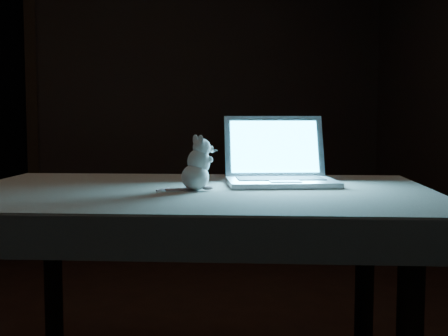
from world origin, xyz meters
name	(u,v)px	position (x,y,z in m)	size (l,w,h in m)	color
back_wall	(115,80)	(0.00, 2.50, 1.30)	(4.50, 0.04, 2.60)	black
table	(196,306)	(0.01, -0.26, 0.39)	(1.44, 0.93, 0.77)	black
tablecloth	(216,204)	(0.08, -0.24, 0.73)	(1.56, 1.04, 0.11)	#BDAA99
laptop	(282,149)	(0.32, -0.23, 0.91)	(0.37, 0.33, 0.25)	silver
plush_mouse	(195,163)	(0.00, -0.30, 0.87)	(0.13, 0.13, 0.18)	white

